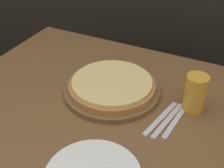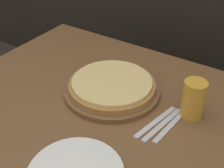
{
  "view_description": "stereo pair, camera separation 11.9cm",
  "coord_description": "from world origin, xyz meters",
  "px_view_note": "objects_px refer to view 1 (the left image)",
  "views": [
    {
      "loc": [
        0.37,
        -0.78,
        1.45
      ],
      "look_at": [
        -0.06,
        0.1,
        0.77
      ],
      "focal_mm": 50.0,
      "sensor_mm": 36.0,
      "label": 1
    },
    {
      "loc": [
        0.47,
        -0.72,
        1.45
      ],
      "look_at": [
        -0.06,
        0.1,
        0.77
      ],
      "focal_mm": 50.0,
      "sensor_mm": 36.0,
      "label": 2
    }
  ],
  "objects_px": {
    "dinner_knife": "(168,120)",
    "spoon": "(175,122)",
    "beer_glass": "(196,92)",
    "fork": "(161,118)",
    "pizza_on_board": "(112,87)"
  },
  "relations": [
    {
      "from": "beer_glass",
      "to": "spoon",
      "type": "bearing_deg",
      "value": -108.81
    },
    {
      "from": "pizza_on_board",
      "to": "spoon",
      "type": "height_order",
      "value": "pizza_on_board"
    },
    {
      "from": "beer_glass",
      "to": "dinner_knife",
      "type": "height_order",
      "value": "beer_glass"
    },
    {
      "from": "pizza_on_board",
      "to": "dinner_knife",
      "type": "relative_size",
      "value": 1.73
    },
    {
      "from": "dinner_knife",
      "to": "spoon",
      "type": "bearing_deg",
      "value": -0.0
    },
    {
      "from": "beer_glass",
      "to": "fork",
      "type": "relative_size",
      "value": 0.66
    },
    {
      "from": "fork",
      "to": "beer_glass",
      "type": "bearing_deg",
      "value": 50.64
    },
    {
      "from": "pizza_on_board",
      "to": "dinner_knife",
      "type": "distance_m",
      "value": 0.26
    },
    {
      "from": "fork",
      "to": "spoon",
      "type": "height_order",
      "value": "same"
    },
    {
      "from": "spoon",
      "to": "dinner_knife",
      "type": "bearing_deg",
      "value": 180.0
    },
    {
      "from": "pizza_on_board",
      "to": "spoon",
      "type": "distance_m",
      "value": 0.28
    },
    {
      "from": "beer_glass",
      "to": "spoon",
      "type": "height_order",
      "value": "beer_glass"
    },
    {
      "from": "fork",
      "to": "spoon",
      "type": "relative_size",
      "value": 1.17
    },
    {
      "from": "pizza_on_board",
      "to": "fork",
      "type": "distance_m",
      "value": 0.23
    },
    {
      "from": "pizza_on_board",
      "to": "beer_glass",
      "type": "bearing_deg",
      "value": 7.4
    }
  ]
}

